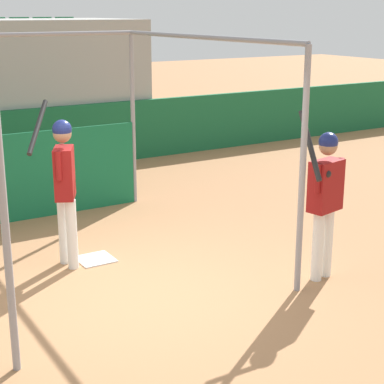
# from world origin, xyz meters

# --- Properties ---
(ground_plane) EXTENTS (60.00, 60.00, 0.00)m
(ground_plane) POSITION_xyz_m (0.00, 0.00, 0.00)
(ground_plane) COLOR #A8754C
(batting_cage) EXTENTS (3.30, 4.23, 2.78)m
(batting_cage) POSITION_xyz_m (0.02, 2.57, 1.26)
(batting_cage) COLOR gray
(batting_cage) RESTS_ON ground
(home_plate) EXTENTS (0.44, 0.44, 0.02)m
(home_plate) POSITION_xyz_m (0.03, 1.28, 0.01)
(home_plate) COLOR white
(home_plate) RESTS_ON ground
(player_batter) EXTENTS (0.62, 0.93, 2.01)m
(player_batter) POSITION_xyz_m (-0.32, 1.29, 1.12)
(player_batter) COLOR white
(player_batter) RESTS_ON ground
(player_waiting) EXTENTS (0.69, 0.53, 2.02)m
(player_waiting) POSITION_xyz_m (2.10, -0.66, 1.07)
(player_waiting) COLOR white
(player_waiting) RESTS_ON ground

